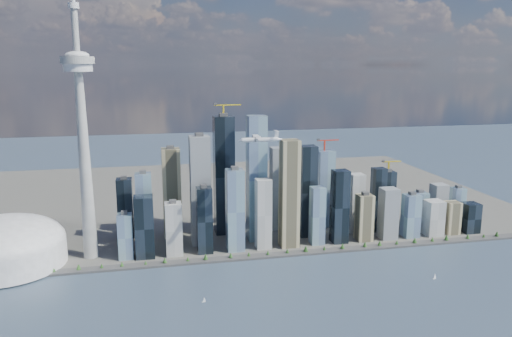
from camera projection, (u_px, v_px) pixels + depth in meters
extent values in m
plane|color=#2C3E4E|center=(298.00, 326.00, 677.06)|extent=(4000.00, 4000.00, 0.00)
cube|color=#383838|center=(258.00, 256.00, 916.01)|extent=(1100.00, 22.00, 4.00)
cube|color=#4C4C47|center=(223.00, 195.00, 1346.95)|extent=(1400.00, 900.00, 3.00)
cylinder|color=#3F2D1E|center=(31.00, 273.00, 835.61)|extent=(1.00, 1.00, 2.40)
cone|color=#234D1B|center=(31.00, 271.00, 834.88)|extent=(7.20, 7.20, 8.00)
cylinder|color=#3F2D1E|center=(86.00, 269.00, 853.33)|extent=(1.00, 1.00, 2.40)
cone|color=#234D1B|center=(85.00, 267.00, 852.60)|extent=(7.20, 7.20, 8.00)
cylinder|color=#3F2D1E|center=(137.00, 264.00, 871.05)|extent=(1.00, 1.00, 2.40)
cone|color=#234D1B|center=(137.00, 263.00, 870.32)|extent=(7.20, 7.20, 8.00)
cylinder|color=#3F2D1E|center=(187.00, 260.00, 888.78)|extent=(1.00, 1.00, 2.40)
cone|color=#234D1B|center=(187.00, 259.00, 888.04)|extent=(7.20, 7.20, 8.00)
cylinder|color=#3F2D1E|center=(235.00, 257.00, 906.50)|extent=(1.00, 1.00, 2.40)
cone|color=#234D1B|center=(235.00, 255.00, 905.76)|extent=(7.20, 7.20, 8.00)
cylinder|color=#3F2D1E|center=(281.00, 253.00, 924.22)|extent=(1.00, 1.00, 2.40)
cone|color=#234D1B|center=(281.00, 251.00, 923.49)|extent=(7.20, 7.20, 8.00)
cylinder|color=#3F2D1E|center=(326.00, 249.00, 941.94)|extent=(1.00, 1.00, 2.40)
cone|color=#234D1B|center=(326.00, 248.00, 941.21)|extent=(7.20, 7.20, 8.00)
cylinder|color=#3F2D1E|center=(368.00, 246.00, 959.67)|extent=(1.00, 1.00, 2.40)
cone|color=#234D1B|center=(368.00, 244.00, 958.93)|extent=(7.20, 7.20, 8.00)
cylinder|color=#3F2D1E|center=(409.00, 243.00, 977.39)|extent=(1.00, 1.00, 2.40)
cone|color=#234D1B|center=(409.00, 241.00, 976.65)|extent=(7.20, 7.20, 8.00)
cylinder|color=#3F2D1E|center=(449.00, 240.00, 995.11)|extent=(1.00, 1.00, 2.40)
cone|color=#234D1B|center=(449.00, 238.00, 994.38)|extent=(7.20, 7.20, 8.00)
cylinder|color=#3F2D1E|center=(487.00, 237.00, 1012.83)|extent=(1.00, 1.00, 2.40)
cone|color=#234D1B|center=(487.00, 235.00, 1012.10)|extent=(7.20, 7.20, 8.00)
cube|color=black|center=(146.00, 227.00, 901.58)|extent=(34.00, 34.00, 114.10)
cube|color=#738DAF|center=(146.00, 211.00, 946.28)|extent=(30.00, 30.00, 145.21)
cube|color=#B4B4AF|center=(174.00, 229.00, 913.39)|extent=(30.00, 30.00, 98.54)
cube|color=tan|center=(171.00, 193.00, 1005.46)|extent=(36.00, 36.00, 181.52)
cube|color=slate|center=(200.00, 191.00, 960.88)|extent=(38.00, 38.00, 212.63)
cube|color=black|center=(204.00, 220.00, 922.00)|extent=(28.00, 28.00, 124.47)
cube|color=#738DAF|center=(233.00, 210.00, 930.07)|extent=(32.00, 32.00, 155.58)
cube|color=black|center=(224.00, 175.00, 1021.62)|extent=(40.00, 40.00, 243.75)
cube|color=#738DAF|center=(256.00, 179.00, 979.68)|extent=(36.00, 36.00, 248.94)
cube|color=#B4B4AF|center=(262.00, 214.00, 943.43)|extent=(28.00, 28.00, 134.84)
cube|color=tan|center=(290.00, 194.00, 947.28)|extent=(34.00, 34.00, 207.45)
cube|color=slate|center=(276.00, 189.00, 1050.98)|extent=(30.00, 30.00, 176.33)
cube|color=black|center=(309.00, 191.00, 1008.51)|extent=(32.00, 32.00, 186.70)
cube|color=#738DAF|center=(317.00, 216.00, 968.04)|extent=(26.00, 26.00, 114.10)
cube|color=black|center=(341.00, 206.00, 975.09)|extent=(30.00, 30.00, 145.21)
cube|color=#738DAF|center=(323.00, 189.00, 1073.51)|extent=(34.00, 34.00, 165.96)
cube|color=#B4B4AF|center=(355.00, 203.00, 1035.30)|extent=(28.00, 28.00, 124.47)
cube|color=tan|center=(365.00, 218.00, 990.60)|extent=(30.00, 30.00, 93.35)
cube|color=slate|center=(388.00, 213.00, 999.77)|extent=(32.00, 32.00, 103.72)
cube|color=black|center=(377.00, 200.00, 1044.47)|extent=(26.00, 26.00, 134.84)
cube|color=#738DAF|center=(410.00, 216.00, 1011.58)|extent=(30.00, 30.00, 88.16)
cube|color=black|center=(387.00, 196.00, 1109.47)|extent=(28.00, 28.00, 114.10)
cube|color=#738DAF|center=(420.00, 210.00, 1070.73)|extent=(30.00, 30.00, 77.79)
cube|color=#B4B4AF|center=(432.00, 218.00, 1023.39)|extent=(34.00, 34.00, 72.61)
cube|color=tan|center=(452.00, 218.00, 1033.12)|extent=(28.00, 28.00, 67.42)
cube|color=slate|center=(439.00, 205.00, 1078.35)|extent=(30.00, 30.00, 93.35)
cube|color=black|center=(471.00, 217.00, 1042.85)|extent=(32.00, 32.00, 62.23)
cube|color=#738DAF|center=(457.00, 206.00, 1088.61)|extent=(26.00, 26.00, 82.98)
cube|color=black|center=(125.00, 209.00, 992.87)|extent=(30.00, 30.00, 124.47)
cube|color=#738DAF|center=(123.00, 236.00, 896.57)|extent=(26.00, 26.00, 82.98)
cube|color=gold|center=(223.00, 111.00, 994.54)|extent=(3.00, 3.00, 22.00)
cube|color=gold|center=(227.00, 105.00, 993.98)|extent=(55.00, 2.20, 2.20)
cube|color=#383838|center=(215.00, 104.00, 988.52)|extent=(6.00, 4.00, 4.00)
cube|color=red|center=(325.00, 145.00, 1054.36)|extent=(3.00, 3.00, 22.00)
cube|color=red|center=(328.00, 140.00, 1053.59)|extent=(48.00, 2.20, 2.20)
cube|color=#383838|center=(318.00, 140.00, 1048.76)|extent=(6.00, 4.00, 4.00)
cube|color=gold|center=(389.00, 167.00, 1095.60)|extent=(3.00, 3.00, 22.00)
cube|color=gold|center=(392.00, 161.00, 1094.74)|extent=(45.00, 2.20, 2.20)
cube|color=#383838|center=(383.00, 161.00, 1090.19)|extent=(6.00, 4.00, 4.00)
cone|color=gray|center=(85.00, 166.00, 877.26)|extent=(26.00, 26.00, 340.00)
cylinder|color=#BCBCBC|center=(78.00, 67.00, 842.62)|extent=(48.00, 48.00, 14.00)
cylinder|color=gray|center=(77.00, 60.00, 840.17)|extent=(56.00, 56.00, 12.00)
ellipsoid|color=#BCBCBC|center=(77.00, 55.00, 838.54)|extent=(40.00, 40.00, 14.00)
cylinder|color=gray|center=(75.00, 31.00, 830.39)|extent=(11.00, 11.00, 80.00)
cylinder|color=#BCBCBC|center=(73.00, 6.00, 822.24)|extent=(18.00, 18.00, 10.00)
cylinder|color=#BCBCBC|center=(6.00, 253.00, 869.22)|extent=(200.00, 200.00, 44.00)
ellipsoid|color=#BCBCBC|center=(5.00, 241.00, 864.74)|extent=(200.00, 200.00, 84.00)
cylinder|color=white|center=(259.00, 140.00, 826.04)|extent=(60.40, 10.13, 7.40)
cone|color=white|center=(241.00, 140.00, 821.02)|extent=(8.42, 7.76, 7.40)
cone|color=white|center=(279.00, 139.00, 831.24)|extent=(11.89, 7.92, 7.40)
cube|color=white|center=(258.00, 137.00, 824.86)|extent=(12.18, 65.10, 1.16)
cylinder|color=white|center=(259.00, 140.00, 812.96)|extent=(12.89, 4.74, 4.16)
cylinder|color=white|center=(257.00, 137.00, 837.52)|extent=(12.89, 4.74, 4.16)
cylinder|color=#3F3F3F|center=(255.00, 140.00, 811.84)|extent=(0.77, 9.26, 9.25)
cylinder|color=#3F3F3F|center=(253.00, 138.00, 836.41)|extent=(0.77, 9.26, 9.25)
cube|color=white|center=(277.00, 135.00, 829.17)|extent=(6.51, 1.22, 12.72)
cube|color=white|center=(277.00, 131.00, 827.85)|extent=(6.03, 21.02, 0.81)
cube|color=silver|center=(204.00, 302.00, 743.82)|extent=(5.31, 1.77, 0.70)
cylinder|color=#999999|center=(204.00, 299.00, 743.00)|extent=(0.21, 0.21, 7.88)
cube|color=silver|center=(434.00, 278.00, 825.17)|extent=(6.72, 4.46, 0.87)
cylinder|color=#999999|center=(434.00, 276.00, 824.16)|extent=(0.26, 0.26, 9.74)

